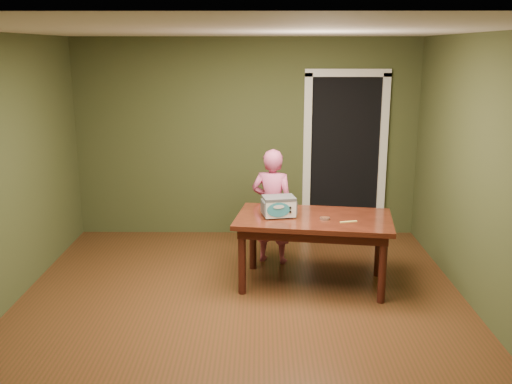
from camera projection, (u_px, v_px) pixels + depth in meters
floor at (241, 315)px, 5.40m from camera, size 5.00×5.00×0.00m
room_shell at (239, 136)px, 4.98m from camera, size 4.52×5.02×2.61m
doorway at (341, 153)px, 7.83m from camera, size 1.10×0.66×2.25m
dining_table at (314, 226)px, 5.95m from camera, size 1.71×1.12×0.75m
toy_oven at (279, 206)px, 5.91m from camera, size 0.38×0.29×0.21m
baking_pan at (325, 218)px, 5.83m from camera, size 0.10×0.10×0.02m
spatula at (349, 222)px, 5.75m from camera, size 0.18×0.07×0.01m
child at (272, 206)px, 6.60m from camera, size 0.56×0.44×1.35m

